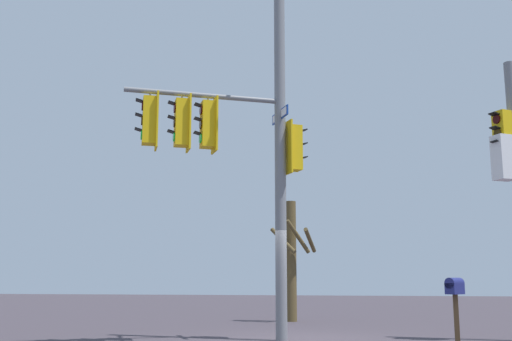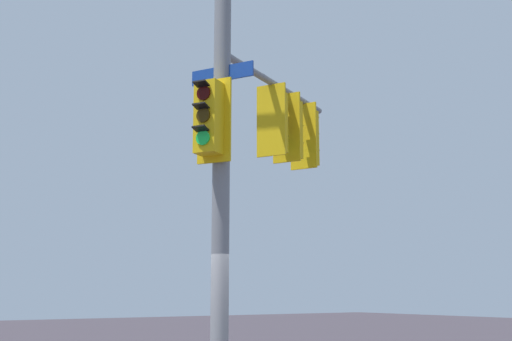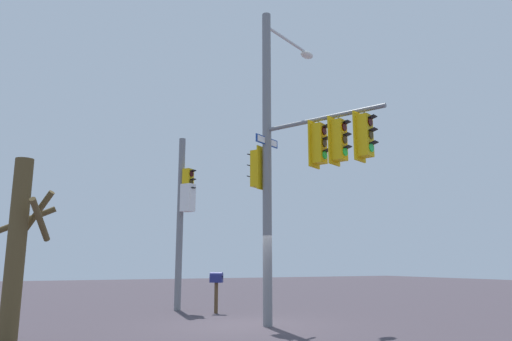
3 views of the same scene
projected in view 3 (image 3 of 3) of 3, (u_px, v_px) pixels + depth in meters
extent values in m
plane|color=#3D353D|center=(247.00, 326.00, 13.20)|extent=(80.00, 80.00, 0.00)
cylinder|color=slate|center=(267.00, 160.00, 13.92)|extent=(0.27, 0.27, 9.42)
cylinder|color=silver|center=(288.00, 40.00, 15.69)|extent=(2.20, 1.16, 0.10)
ellipsoid|color=silver|center=(307.00, 55.00, 16.61)|extent=(0.70, 0.59, 0.20)
cylinder|color=slate|center=(321.00, 119.00, 12.98)|extent=(1.77, 3.39, 0.12)
cube|color=gold|center=(319.00, 144.00, 12.90)|extent=(0.46, 0.43, 1.10)
cube|color=gold|center=(314.00, 145.00, 13.00)|extent=(0.51, 0.30, 1.30)
cylinder|color=#2F0403|center=(324.00, 131.00, 12.87)|extent=(0.21, 0.13, 0.22)
cube|color=black|center=(326.00, 126.00, 12.85)|extent=(0.26, 0.24, 0.06)
cylinder|color=#352504|center=(325.00, 143.00, 12.80)|extent=(0.21, 0.13, 0.22)
cube|color=black|center=(327.00, 138.00, 12.78)|extent=(0.26, 0.24, 0.06)
cylinder|color=#19D147|center=(325.00, 155.00, 12.73)|extent=(0.21, 0.13, 0.22)
cube|color=black|center=(327.00, 150.00, 12.71)|extent=(0.26, 0.24, 0.06)
cylinder|color=slate|center=(319.00, 122.00, 13.02)|extent=(0.04, 0.04, 0.15)
cube|color=gold|center=(339.00, 140.00, 12.53)|extent=(0.45, 0.43, 1.10)
cube|color=gold|center=(334.00, 141.00, 12.63)|extent=(0.52, 0.28, 1.30)
cylinder|color=#2F0403|center=(344.00, 127.00, 12.49)|extent=(0.21, 0.12, 0.22)
cube|color=black|center=(347.00, 122.00, 12.47)|extent=(0.26, 0.24, 0.06)
cylinder|color=#352504|center=(345.00, 139.00, 12.43)|extent=(0.21, 0.12, 0.22)
cube|color=black|center=(347.00, 134.00, 12.40)|extent=(0.26, 0.24, 0.06)
cylinder|color=#19D147|center=(345.00, 152.00, 12.36)|extent=(0.21, 0.12, 0.22)
cube|color=black|center=(348.00, 147.00, 12.34)|extent=(0.26, 0.24, 0.06)
cylinder|color=slate|center=(339.00, 118.00, 12.65)|extent=(0.04, 0.04, 0.15)
cube|color=gold|center=(365.00, 136.00, 12.08)|extent=(0.45, 0.42, 1.10)
cube|color=gold|center=(359.00, 137.00, 12.19)|extent=(0.53, 0.26, 1.30)
cylinder|color=#2F0403|center=(370.00, 122.00, 12.05)|extent=(0.21, 0.12, 0.22)
cube|color=black|center=(373.00, 117.00, 12.02)|extent=(0.26, 0.23, 0.06)
cylinder|color=#352504|center=(371.00, 135.00, 11.98)|extent=(0.21, 0.12, 0.22)
cube|color=black|center=(373.00, 130.00, 11.95)|extent=(0.26, 0.23, 0.06)
cylinder|color=#19D147|center=(372.00, 148.00, 11.91)|extent=(0.21, 0.12, 0.22)
cube|color=black|center=(374.00, 143.00, 11.89)|extent=(0.26, 0.23, 0.06)
cylinder|color=slate|center=(364.00, 113.00, 12.21)|extent=(0.04, 0.04, 0.15)
cube|color=gold|center=(258.00, 169.00, 14.09)|extent=(0.46, 0.44, 1.10)
cube|color=gold|center=(262.00, 168.00, 14.00)|extent=(0.50, 0.32, 1.30)
cylinder|color=#2F0403|center=(253.00, 158.00, 14.25)|extent=(0.20, 0.14, 0.22)
cube|color=black|center=(251.00, 155.00, 14.31)|extent=(0.26, 0.25, 0.06)
cylinder|color=#352504|center=(253.00, 169.00, 14.18)|extent=(0.20, 0.14, 0.22)
cube|color=black|center=(251.00, 166.00, 14.25)|extent=(0.26, 0.25, 0.06)
cylinder|color=#19D147|center=(253.00, 181.00, 14.12)|extent=(0.20, 0.14, 0.22)
cube|color=black|center=(251.00, 177.00, 14.18)|extent=(0.26, 0.25, 0.06)
cube|color=navy|center=(267.00, 141.00, 14.04)|extent=(0.98, 0.54, 0.24)
cube|color=white|center=(267.00, 141.00, 14.03)|extent=(0.89, 0.48, 0.18)
cylinder|color=slate|center=(180.00, 222.00, 18.12)|extent=(0.25, 0.25, 6.59)
cube|color=white|center=(188.00, 198.00, 18.10)|extent=(0.57, 0.60, 1.06)
cube|color=gold|center=(188.00, 183.00, 18.22)|extent=(0.47, 0.45, 1.10)
cylinder|color=#2F0403|center=(192.00, 174.00, 18.21)|extent=(0.20, 0.15, 0.22)
cube|color=black|center=(193.00, 171.00, 18.19)|extent=(0.26, 0.25, 0.06)
cylinder|color=#352504|center=(191.00, 183.00, 18.14)|extent=(0.20, 0.15, 0.22)
cube|color=black|center=(193.00, 179.00, 18.13)|extent=(0.26, 0.25, 0.06)
cylinder|color=#19D147|center=(191.00, 191.00, 18.07)|extent=(0.20, 0.15, 0.22)
cube|color=black|center=(193.00, 188.00, 18.06)|extent=(0.26, 0.25, 0.06)
cube|color=#4C3823|center=(216.00, 298.00, 16.49)|extent=(0.10, 0.10, 1.05)
cube|color=navy|center=(216.00, 279.00, 16.61)|extent=(0.50, 0.46, 0.24)
cylinder|color=navy|center=(216.00, 276.00, 16.63)|extent=(0.50, 0.46, 0.24)
cylinder|color=brown|center=(16.00, 250.00, 10.09)|extent=(0.39, 0.39, 4.01)
cylinder|color=brown|center=(35.00, 215.00, 10.64)|extent=(0.76, 0.80, 1.11)
cylinder|color=brown|center=(23.00, 222.00, 10.84)|extent=(1.41, 0.28, 0.76)
cylinder|color=brown|center=(40.00, 220.00, 10.22)|extent=(0.54, 0.96, 0.90)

